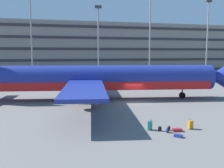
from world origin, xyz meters
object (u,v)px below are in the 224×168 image
object	(u,v)px
suitcase_silver	(191,125)
suitcase_small	(150,125)
backpack_navy	(160,129)
airliner	(90,79)
suitcase_upright	(178,136)
backpack_laid_flat	(169,128)
backpack_black	(167,130)
suitcase_teal	(177,130)

from	to	relation	value
suitcase_silver	suitcase_small	distance (m)	3.67
backpack_navy	suitcase_silver	bearing A→B (deg)	-3.17
airliner	suitcase_silver	size ratio (longest dim) A/B	45.42
suitcase_upright	backpack_navy	xyz separation A→B (m)	(-0.73, 1.89, 0.10)
airliner	backpack_laid_flat	bearing A→B (deg)	-76.11
suitcase_small	backpack_navy	xyz separation A→B (m)	(0.72, -0.48, -0.21)
backpack_laid_flat	backpack_navy	bearing A→B (deg)	174.41
suitcase_upright	suitcase_small	world-z (taller)	suitcase_small
suitcase_upright	backpack_black	distance (m)	1.35
airliner	suitcase_upright	world-z (taller)	airliner
airliner	backpack_laid_flat	distance (m)	17.28
backpack_laid_flat	suitcase_small	bearing A→B (deg)	159.87
airliner	suitcase_teal	bearing A→B (deg)	-74.51
backpack_navy	backpack_black	bearing A→B (deg)	-55.09
suitcase_teal	backpack_laid_flat	xyz separation A→B (m)	(-0.61, 0.42, 0.08)
suitcase_silver	backpack_black	size ratio (longest dim) A/B	1.79
suitcase_silver	backpack_navy	size ratio (longest dim) A/B	1.86
suitcase_teal	suitcase_upright	world-z (taller)	suitcase_teal
suitcase_silver	suitcase_upright	bearing A→B (deg)	-141.36
suitcase_upright	backpack_navy	world-z (taller)	backpack_navy
suitcase_upright	backpack_black	bearing A→B (deg)	103.86
suitcase_teal	backpack_laid_flat	world-z (taller)	backpack_laid_flat
suitcase_teal	backpack_navy	xyz separation A→B (m)	(-1.40, 0.50, 0.09)
airliner	suitcase_teal	size ratio (longest dim) A/B	46.55
suitcase_teal	backpack_black	size ratio (longest dim) A/B	1.74
suitcase_upright	backpack_laid_flat	world-z (taller)	backpack_laid_flat
suitcase_silver	backpack_laid_flat	world-z (taller)	suitcase_silver
suitcase_teal	suitcase_upright	size ratio (longest dim) A/B	1.19
suitcase_silver	backpack_black	xyz separation A→B (m)	(-2.49, -0.42, -0.17)
suitcase_upright	suitcase_small	xyz separation A→B (m)	(-1.45, 2.37, 0.31)
airliner	suitcase_silver	xyz separation A→B (m)	(6.19, -16.64, -2.59)
airliner	suitcase_small	world-z (taller)	airliner
backpack_black	backpack_laid_flat	bearing A→B (deg)	52.54
backpack_black	backpack_laid_flat	size ratio (longest dim) A/B	1.07
suitcase_teal	suitcase_upright	xyz separation A→B (m)	(-0.67, -1.39, -0.01)
suitcase_upright	backpack_laid_flat	size ratio (longest dim) A/B	1.56
backpack_black	backpack_laid_flat	distance (m)	0.64
suitcase_upright	suitcase_small	bearing A→B (deg)	121.54
airliner	suitcase_small	distance (m)	16.41
backpack_laid_flat	suitcase_teal	bearing A→B (deg)	-34.74
suitcase_upright	backpack_laid_flat	xyz separation A→B (m)	(0.06, 1.81, 0.09)
airliner	backpack_laid_flat	size ratio (longest dim) A/B	86.42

